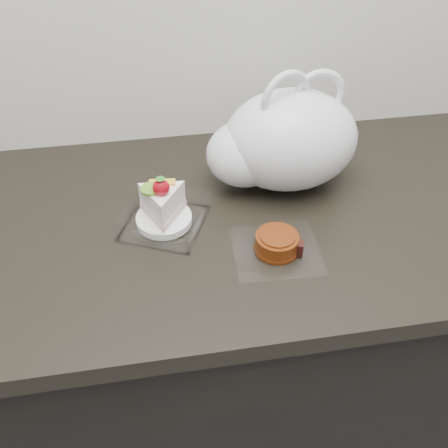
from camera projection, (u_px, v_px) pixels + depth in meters
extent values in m
cube|color=black|center=(232.00, 350.00, 1.30)|extent=(2.00, 0.60, 0.86)
cube|color=black|center=(234.00, 220.00, 1.01)|extent=(2.04, 0.64, 0.04)
cube|color=white|center=(164.00, 223.00, 0.97)|extent=(0.19, 0.19, 0.00)
cylinder|color=white|center=(164.00, 219.00, 0.96)|extent=(0.11, 0.11, 0.01)
ellipsoid|color=red|center=(161.00, 188.00, 0.90)|extent=(0.03, 0.03, 0.03)
cone|color=#2D7223|center=(160.00, 181.00, 0.89)|extent=(0.02, 0.02, 0.01)
cylinder|color=#79A530|center=(151.00, 189.00, 0.91)|extent=(0.04, 0.04, 0.00)
cube|color=gold|center=(162.00, 182.00, 0.93)|extent=(0.05, 0.02, 0.00)
cube|color=white|center=(276.00, 250.00, 0.91)|extent=(0.16, 0.15, 0.00)
cylinder|color=#60260B|center=(277.00, 243.00, 0.90)|extent=(0.09, 0.09, 0.03)
cylinder|color=#60260B|center=(276.00, 248.00, 0.91)|extent=(0.09, 0.09, 0.01)
cylinder|color=#60260B|center=(278.00, 236.00, 0.89)|extent=(0.07, 0.07, 0.00)
cube|color=black|center=(297.00, 248.00, 0.89)|extent=(0.03, 0.03, 0.03)
ellipsoid|color=white|center=(290.00, 140.00, 1.01)|extent=(0.31, 0.27, 0.21)
ellipsoid|color=white|center=(246.00, 154.00, 1.01)|extent=(0.19, 0.17, 0.13)
torus|color=white|center=(286.00, 99.00, 0.94)|extent=(0.11, 0.06, 0.11)
torus|color=white|center=(319.00, 95.00, 0.96)|extent=(0.10, 0.01, 0.10)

